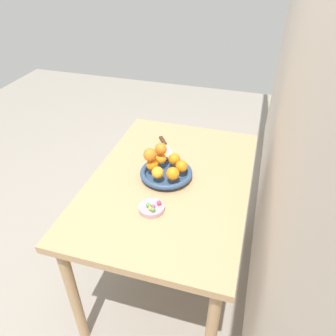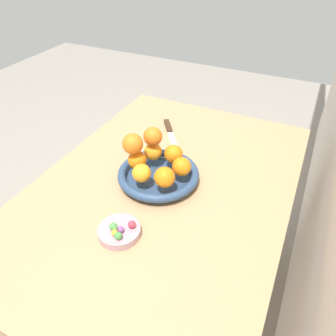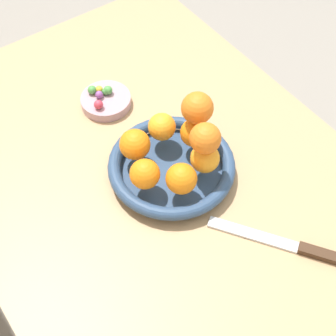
{
  "view_description": "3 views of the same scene",
  "coord_description": "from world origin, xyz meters",
  "px_view_note": "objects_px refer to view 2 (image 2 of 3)",
  "views": [
    {
      "loc": [
        1.21,
        0.34,
        1.72
      ],
      "look_at": [
        0.01,
        -0.01,
        0.81
      ],
      "focal_mm": 35.0,
      "sensor_mm": 36.0,
      "label": 1
    },
    {
      "loc": [
        0.7,
        0.34,
        1.4
      ],
      "look_at": [
        -0.01,
        0.01,
        0.81
      ],
      "focal_mm": 35.0,
      "sensor_mm": 36.0,
      "label": 2
    },
    {
      "loc": [
        -0.52,
        0.34,
        1.58
      ],
      "look_at": [
        -0.04,
        0.01,
        0.81
      ],
      "focal_mm": 55.0,
      "sensor_mm": 36.0,
      "label": 3
    }
  ],
  "objects_px": {
    "candy_dish": "(119,231)",
    "candy_ball_3": "(132,224)",
    "orange_1": "(142,173)",
    "orange_6": "(133,144)",
    "fruit_bowl": "(158,175)",
    "orange_5": "(153,151)",
    "candy_ball_4": "(118,236)",
    "orange_2": "(165,177)",
    "orange_4": "(173,154)",
    "candy_ball_5": "(115,228)",
    "dining_table": "(163,205)",
    "candy_ball_2": "(121,230)",
    "candy_ball_0": "(115,233)",
    "orange_7": "(153,136)",
    "candy_ball_1": "(113,226)",
    "knife": "(171,135)",
    "orange_3": "(182,167)",
    "orange_0": "(137,160)"
  },
  "relations": [
    {
      "from": "candy_dish",
      "to": "candy_ball_3",
      "type": "bearing_deg",
      "value": 124.08
    },
    {
      "from": "orange_1",
      "to": "orange_6",
      "type": "xyz_separation_m",
      "value": [
        -0.05,
        -0.05,
        0.06
      ]
    },
    {
      "from": "fruit_bowl",
      "to": "orange_5",
      "type": "bearing_deg",
      "value": -139.06
    },
    {
      "from": "orange_6",
      "to": "candy_dish",
      "type": "bearing_deg",
      "value": 19.69
    },
    {
      "from": "candy_ball_4",
      "to": "fruit_bowl",
      "type": "bearing_deg",
      "value": -175.18
    },
    {
      "from": "candy_dish",
      "to": "orange_2",
      "type": "height_order",
      "value": "orange_2"
    },
    {
      "from": "candy_dish",
      "to": "candy_ball_4",
      "type": "bearing_deg",
      "value": 30.17
    },
    {
      "from": "fruit_bowl",
      "to": "orange_4",
      "type": "height_order",
      "value": "orange_4"
    },
    {
      "from": "candy_dish",
      "to": "candy_ball_5",
      "type": "height_order",
      "value": "candy_ball_5"
    },
    {
      "from": "fruit_bowl",
      "to": "orange_2",
      "type": "bearing_deg",
      "value": 40.94
    },
    {
      "from": "dining_table",
      "to": "candy_ball_5",
      "type": "xyz_separation_m",
      "value": [
        0.24,
        -0.02,
        0.12
      ]
    },
    {
      "from": "candy_ball_2",
      "to": "candy_ball_0",
      "type": "bearing_deg",
      "value": -29.9
    },
    {
      "from": "orange_5",
      "to": "orange_7",
      "type": "height_order",
      "value": "orange_7"
    },
    {
      "from": "candy_ball_1",
      "to": "candy_ball_3",
      "type": "relative_size",
      "value": 1.0
    },
    {
      "from": "orange_4",
      "to": "candy_ball_5",
      "type": "xyz_separation_m",
      "value": [
        0.31,
        -0.02,
        -0.04
      ]
    },
    {
      "from": "orange_6",
      "to": "candy_ball_2",
      "type": "distance_m",
      "value": 0.27
    },
    {
      "from": "orange_6",
      "to": "knife",
      "type": "distance_m",
      "value": 0.31
    },
    {
      "from": "orange_3",
      "to": "knife",
      "type": "height_order",
      "value": "orange_3"
    },
    {
      "from": "candy_ball_0",
      "to": "candy_ball_1",
      "type": "bearing_deg",
      "value": -137.46
    },
    {
      "from": "fruit_bowl",
      "to": "orange_5",
      "type": "relative_size",
      "value": 4.45
    },
    {
      "from": "orange_5",
      "to": "fruit_bowl",
      "type": "bearing_deg",
      "value": 40.94
    },
    {
      "from": "orange_4",
      "to": "orange_6",
      "type": "bearing_deg",
      "value": -49.36
    },
    {
      "from": "orange_1",
      "to": "orange_3",
      "type": "relative_size",
      "value": 0.97
    },
    {
      "from": "orange_0",
      "to": "candy_ball_2",
      "type": "xyz_separation_m",
      "value": [
        0.24,
        0.08,
        -0.04
      ]
    },
    {
      "from": "candy_ball_2",
      "to": "candy_dish",
      "type": "bearing_deg",
      "value": -124.26
    },
    {
      "from": "orange_0",
      "to": "orange_7",
      "type": "relative_size",
      "value": 0.98
    },
    {
      "from": "orange_3",
      "to": "candy_ball_2",
      "type": "bearing_deg",
      "value": -11.67
    },
    {
      "from": "candy_dish",
      "to": "candy_ball_5",
      "type": "xyz_separation_m",
      "value": [
        0.01,
        -0.01,
        0.02
      ]
    },
    {
      "from": "candy_ball_1",
      "to": "orange_0",
      "type": "bearing_deg",
      "value": -165.75
    },
    {
      "from": "orange_2",
      "to": "candy_ball_4",
      "type": "xyz_separation_m",
      "value": [
        0.22,
        -0.03,
        -0.04
      ]
    },
    {
      "from": "orange_7",
      "to": "candy_ball_5",
      "type": "relative_size",
      "value": 3.72
    },
    {
      "from": "orange_1",
      "to": "candy_ball_0",
      "type": "xyz_separation_m",
      "value": [
        0.2,
        0.03,
        -0.04
      ]
    },
    {
      "from": "candy_ball_0",
      "to": "candy_ball_2",
      "type": "xyz_separation_m",
      "value": [
        -0.01,
        0.01,
        0.0
      ]
    },
    {
      "from": "candy_ball_1",
      "to": "candy_ball_5",
      "type": "bearing_deg",
      "value": 74.33
    },
    {
      "from": "dining_table",
      "to": "knife",
      "type": "height_order",
      "value": "knife"
    },
    {
      "from": "fruit_bowl",
      "to": "candy_ball_0",
      "type": "xyz_separation_m",
      "value": [
        0.27,
        0.01,
        0.01
      ]
    },
    {
      "from": "orange_4",
      "to": "candy_ball_2",
      "type": "xyz_separation_m",
      "value": [
        0.31,
        -0.0,
        -0.04
      ]
    },
    {
      "from": "orange_6",
      "to": "orange_2",
      "type": "bearing_deg",
      "value": 73.38
    },
    {
      "from": "orange_0",
      "to": "candy_ball_3",
      "type": "bearing_deg",
      "value": 25.4
    },
    {
      "from": "orange_4",
      "to": "orange_5",
      "type": "height_order",
      "value": "orange_4"
    },
    {
      "from": "orange_3",
      "to": "orange_7",
      "type": "relative_size",
      "value": 0.98
    },
    {
      "from": "orange_6",
      "to": "dining_table",
      "type": "bearing_deg",
      "value": 93.56
    },
    {
      "from": "orange_3",
      "to": "candy_ball_5",
      "type": "bearing_deg",
      "value": -15.06
    },
    {
      "from": "candy_ball_0",
      "to": "candy_ball_3",
      "type": "bearing_deg",
      "value": 147.94
    },
    {
      "from": "candy_ball_4",
      "to": "knife",
      "type": "xyz_separation_m",
      "value": [
        -0.53,
        -0.1,
        -0.03
      ]
    },
    {
      "from": "orange_2",
      "to": "orange_7",
      "type": "relative_size",
      "value": 1.04
    },
    {
      "from": "orange_6",
      "to": "orange_4",
      "type": "bearing_deg",
      "value": 130.64
    },
    {
      "from": "orange_0",
      "to": "orange_5",
      "type": "distance_m",
      "value": 0.07
    },
    {
      "from": "orange_2",
      "to": "candy_ball_5",
      "type": "height_order",
      "value": "orange_2"
    },
    {
      "from": "candy_ball_3",
      "to": "knife",
      "type": "xyz_separation_m",
      "value": [
        -0.49,
        -0.11,
        -0.03
      ]
    }
  ]
}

